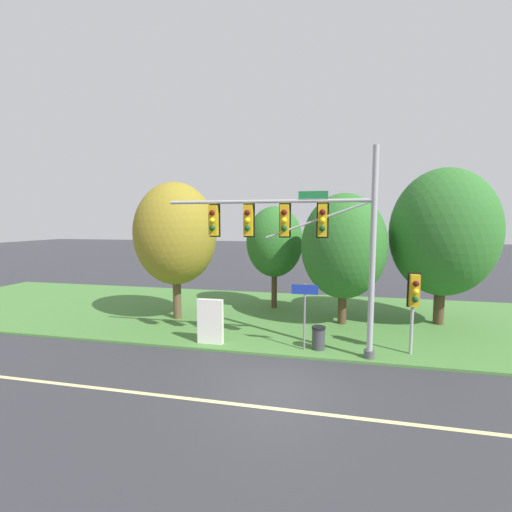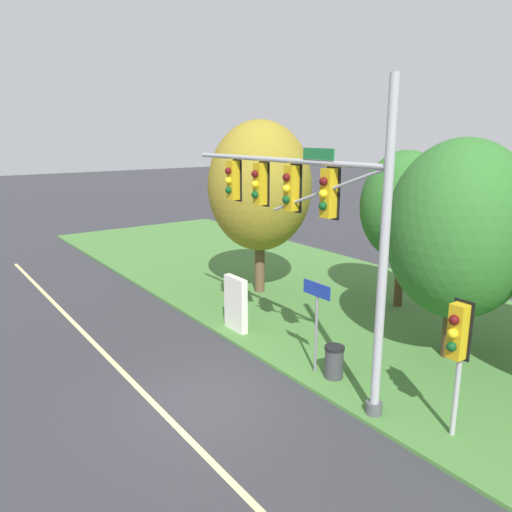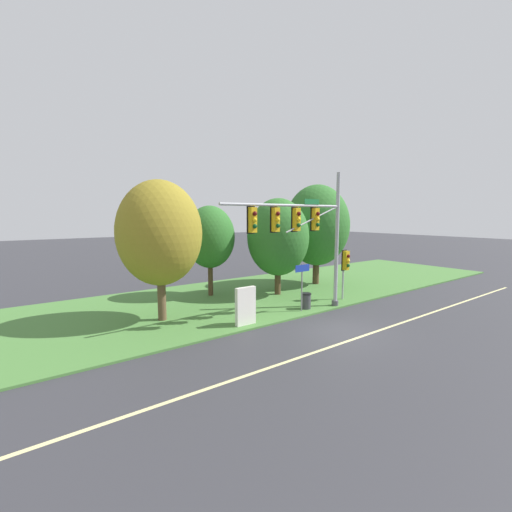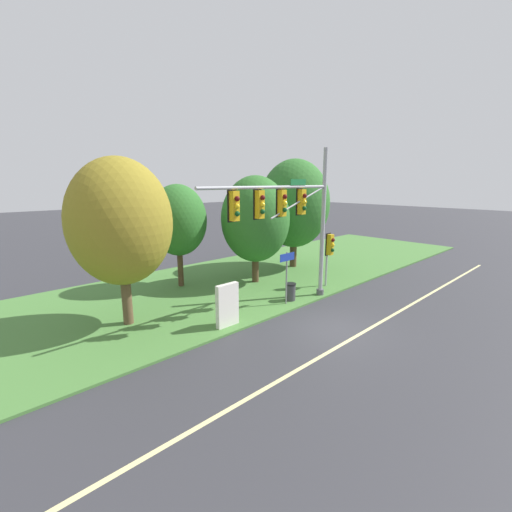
{
  "view_description": "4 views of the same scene",
  "coord_description": "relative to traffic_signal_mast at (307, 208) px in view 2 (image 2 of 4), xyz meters",
  "views": [
    {
      "loc": [
        1.51,
        -10.26,
        5.25
      ],
      "look_at": [
        -1.53,
        3.82,
        3.81
      ],
      "focal_mm": 24.0,
      "sensor_mm": 36.0,
      "label": 1
    },
    {
      "loc": [
        10.23,
        -5.81,
        6.76
      ],
      "look_at": [
        -2.01,
        3.02,
        3.03
      ],
      "focal_mm": 35.0,
      "sensor_mm": 36.0,
      "label": 2
    },
    {
      "loc": [
        -12.78,
        -10.46,
        5.55
      ],
      "look_at": [
        -1.68,
        4.53,
        3.3
      ],
      "focal_mm": 24.0,
      "sensor_mm": 36.0,
      "label": 3
    },
    {
      "loc": [
        -12.08,
        -7.89,
        6.27
      ],
      "look_at": [
        -1.41,
        3.38,
        2.9
      ],
      "focal_mm": 24.0,
      "sensor_mm": 36.0,
      "label": 4
    }
  ],
  "objects": [
    {
      "name": "ground_plane",
      "position": [
        -0.44,
        -2.9,
        -4.85
      ],
      "size": [
        160.0,
        160.0,
        0.0
      ],
      "primitive_type": "plane",
      "color": "#333338"
    },
    {
      "name": "lane_stripe",
      "position": [
        -0.44,
        -4.1,
        -4.85
      ],
      "size": [
        36.0,
        0.16,
        0.01
      ],
      "primitive_type": "cube",
      "color": "beige",
      "rests_on": "ground"
    },
    {
      "name": "tree_left_of_mast",
      "position": [
        -2.12,
        6.82,
        -0.79
      ],
      "size": [
        3.34,
        3.34,
        6.06
      ],
      "color": "#4C3823",
      "rests_on": "grass_verge"
    },
    {
      "name": "route_sign_post",
      "position": [
        0.15,
        0.33,
        -2.93
      ],
      "size": [
        1.05,
        0.08,
        2.72
      ],
      "color": "slate",
      "rests_on": "grass_verge"
    },
    {
      "name": "traffic_signal_mast",
      "position": [
        0.0,
        0.0,
        0.0
      ],
      "size": [
        8.19,
        0.49,
        7.89
      ],
      "color": "#9EA0A5",
      "rests_on": "grass_verge"
    },
    {
      "name": "info_kiosk",
      "position": [
        -3.8,
        0.23,
        -3.81
      ],
      "size": [
        1.1,
        0.24,
        1.9
      ],
      "color": "silver",
      "rests_on": "grass_verge"
    },
    {
      "name": "tree_behind_signpost",
      "position": [
        1.76,
        4.35,
        -0.82
      ],
      "size": [
        4.19,
        4.19,
        6.56
      ],
      "color": "#4C3823",
      "rests_on": "grass_verge"
    },
    {
      "name": "trash_bin",
      "position": [
        0.71,
        0.52,
        -4.28
      ],
      "size": [
        0.56,
        0.56,
        0.93
      ],
      "color": "#38383D",
      "rests_on": "grass_verge"
    },
    {
      "name": "grass_verge",
      "position": [
        -0.44,
        5.35,
        -4.8
      ],
      "size": [
        48.0,
        11.5,
        0.1
      ],
      "primitive_type": "cube",
      "color": "#477A38",
      "rests_on": "ground"
    },
    {
      "name": "pedestrian_signal_near_kerb",
      "position": [
        4.26,
        0.62,
        -2.41
      ],
      "size": [
        0.46,
        0.55,
        3.22
      ],
      "color": "#9EA0A5",
      "rests_on": "grass_verge"
    },
    {
      "name": "tree_nearest_road",
      "position": [
        -6.83,
        3.48,
        -0.24
      ],
      "size": [
        4.29,
        4.29,
        7.21
      ],
      "color": "brown",
      "rests_on": "grass_verge"
    }
  ]
}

